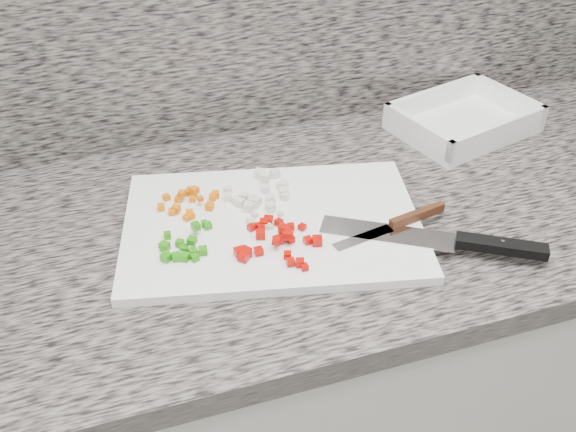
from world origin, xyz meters
name	(u,v)px	position (x,y,z in m)	size (l,w,h in m)	color
cabinet	(314,386)	(0.00, 1.44, 0.43)	(3.92, 0.62, 0.86)	beige
countertop	(320,218)	(0.00, 1.44, 0.88)	(3.96, 0.64, 0.04)	slate
cutting_board	(272,225)	(-0.09, 1.41, 0.91)	(0.47, 0.32, 0.02)	white
carrot_pile	(189,201)	(-0.21, 1.50, 0.92)	(0.11, 0.09, 0.02)	#DD6604
onion_pile	(262,191)	(-0.09, 1.49, 0.92)	(0.12, 0.12, 0.02)	silver
green_pepper_pile	(184,245)	(-0.24, 1.39, 0.92)	(0.09, 0.09, 0.02)	#24860C
red_pepper_pile	(274,240)	(-0.11, 1.35, 0.92)	(0.14, 0.14, 0.02)	#B30902
garlic_pile	(264,220)	(-0.11, 1.41, 0.92)	(0.06, 0.05, 0.01)	beige
chef_knife	(461,242)	(0.16, 1.26, 0.92)	(0.31, 0.21, 0.02)	silver
paring_knife	(404,221)	(0.10, 1.34, 0.92)	(0.21, 0.06, 0.02)	silver
tray	(463,121)	(0.37, 1.61, 0.92)	(0.30, 0.25, 0.05)	white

